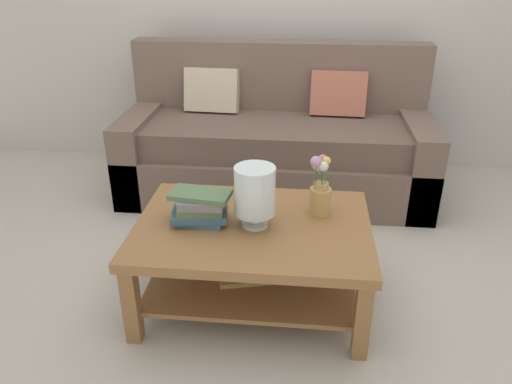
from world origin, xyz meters
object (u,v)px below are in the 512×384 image
flower_pitcher (320,191)px  coffee_table (253,245)px  glass_hurricane_vase (255,192)px  couch (276,144)px  book_stack_main (201,207)px

flower_pitcher → coffee_table: bearing=-156.6°
coffee_table → glass_hurricane_vase: glass_hurricane_vase is taller
couch → coffee_table: size_ratio=1.92×
couch → flower_pitcher: (0.30, -1.23, 0.22)m
glass_hurricane_vase → couch: bearing=89.5°
couch → coffee_table: bearing=-91.0°
couch → flower_pitcher: 1.29m
couch → glass_hurricane_vase: size_ratio=7.22×
couch → flower_pitcher: size_ratio=6.93×
book_stack_main → glass_hurricane_vase: size_ratio=0.99×
coffee_table → book_stack_main: bearing=-179.3°
glass_hurricane_vase → flower_pitcher: (0.31, 0.15, -0.05)m
flower_pitcher → couch: bearing=103.6°
glass_hurricane_vase → flower_pitcher: flower_pitcher is taller
book_stack_main → coffee_table: bearing=0.7°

